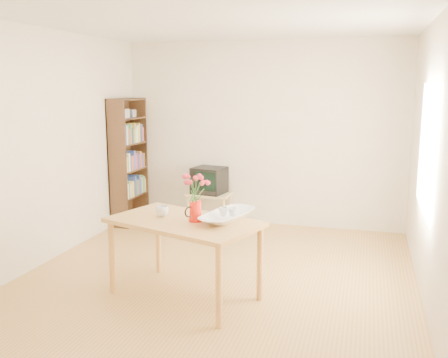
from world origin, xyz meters
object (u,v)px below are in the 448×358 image
(bowl, at_px, (227,197))
(television, at_px, (210,180))
(table, at_px, (184,229))
(pitcher, at_px, (195,212))
(mug, at_px, (162,211))

(bowl, distance_m, television, 2.57)
(table, height_order, bowl, bowl)
(pitcher, bearing_deg, table, -149.54)
(pitcher, xyz_separation_m, bowl, (0.27, 0.12, 0.13))
(table, xyz_separation_m, bowl, (0.39, 0.11, 0.30))
(bowl, bearing_deg, television, 111.45)
(pitcher, relative_size, bowl, 0.42)
(pitcher, height_order, television, pitcher)
(mug, bearing_deg, bowl, 165.02)
(bowl, xyz_separation_m, television, (-0.93, 2.37, -0.32))
(table, relative_size, bowl, 3.34)
(pitcher, xyz_separation_m, television, (-0.66, 2.49, -0.19))
(television, bearing_deg, table, -67.59)
(table, bearing_deg, mug, -177.77)
(mug, relative_size, television, 0.26)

